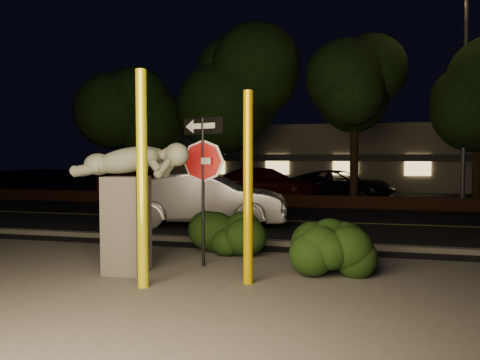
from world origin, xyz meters
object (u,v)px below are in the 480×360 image
at_px(signpost, 203,161).
at_px(parked_car_red, 143,184).
at_px(parked_car_darkred, 267,184).
at_px(streetlight, 460,77).
at_px(yellow_pole_right, 248,188).
at_px(sculpture, 128,194).
at_px(silver_sedan, 206,199).
at_px(yellow_pole_left, 142,180).
at_px(parked_car_dark, 339,185).

height_order(signpost, parked_car_red, signpost).
bearing_deg(parked_car_darkred, streetlight, -116.59).
distance_m(yellow_pole_right, sculpture, 2.26).
bearing_deg(silver_sedan, sculpture, 176.17).
bearing_deg(yellow_pole_left, parked_car_darkred, 92.87).
height_order(streetlight, silver_sedan, streetlight).
relative_size(yellow_pole_left, signpost, 1.23).
distance_m(yellow_pole_right, signpost, 1.55).
relative_size(parked_car_darkred, parked_car_dark, 1.05).
height_order(yellow_pole_left, parked_car_dark, yellow_pole_left).
height_order(silver_sedan, parked_car_dark, silver_sedan).
bearing_deg(parked_car_darkred, parked_car_dark, -93.82).
bearing_deg(parked_car_red, parked_car_darkred, -98.88).
height_order(yellow_pole_right, sculpture, yellow_pole_right).
relative_size(yellow_pole_left, silver_sedan, 0.71).
bearing_deg(streetlight, silver_sedan, -142.76).
xyz_separation_m(yellow_pole_right, signpost, (-1.10, 1.00, 0.43)).
relative_size(signpost, sculpture, 1.21).
distance_m(yellow_pole_left, parked_car_dark, 16.19).
bearing_deg(parked_car_red, signpost, -168.63).
height_order(streetlight, parked_car_darkred, streetlight).
height_order(sculpture, silver_sedan, sculpture).
relative_size(sculpture, streetlight, 0.26).
height_order(yellow_pole_right, streetlight, streetlight).
relative_size(silver_sedan, parked_car_dark, 0.95).
bearing_deg(sculpture, parked_car_red, 112.34).
relative_size(sculpture, parked_car_darkred, 0.44).
xyz_separation_m(sculpture, parked_car_darkred, (-0.10, 14.24, -0.67)).
xyz_separation_m(yellow_pole_right, parked_car_dark, (1.02, 15.34, -0.88)).
xyz_separation_m(signpost, streetlight, (6.94, 12.32, 3.32)).
xyz_separation_m(sculpture, parked_car_red, (-6.00, 13.23, -0.69)).
height_order(signpost, parked_car_dark, signpost).
bearing_deg(yellow_pole_right, streetlight, 66.34).
xyz_separation_m(streetlight, parked_car_red, (-14.08, 0.10, -4.59)).
distance_m(sculpture, parked_car_dark, 15.51).
distance_m(signpost, streetlight, 14.53).
bearing_deg(streetlight, signpost, -122.76).
height_order(silver_sedan, parked_car_red, silver_sedan).
bearing_deg(yellow_pole_left, signpost, 73.36).
xyz_separation_m(yellow_pole_left, signpost, (0.48, 1.62, 0.28)).
distance_m(yellow_pole_right, parked_car_dark, 15.40).
xyz_separation_m(yellow_pole_left, silver_sedan, (-1.09, 6.64, -0.93)).
distance_m(yellow_pole_right, parked_car_darkred, 14.64).
height_order(yellow_pole_left, signpost, yellow_pole_left).
xyz_separation_m(signpost, parked_car_red, (-7.14, 12.43, -1.26)).
height_order(sculpture, parked_car_dark, sculpture).
height_order(signpost, silver_sedan, signpost).
xyz_separation_m(yellow_pole_left, parked_car_dark, (2.61, 15.95, -1.03)).
bearing_deg(parked_car_red, streetlight, -108.92).
distance_m(parked_car_darkred, parked_car_dark, 3.49).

